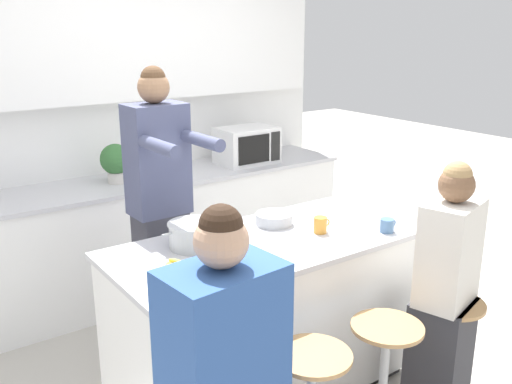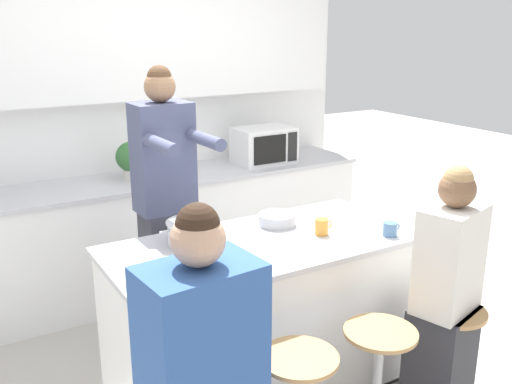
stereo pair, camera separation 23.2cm
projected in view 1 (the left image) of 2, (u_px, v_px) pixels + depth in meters
name	position (u px, v px, depth m)	size (l,w,h in m)	color
wall_back	(118.00, 87.00, 4.25)	(3.62, 0.22, 2.70)	white
back_counter	(144.00, 236.00, 4.33)	(3.36, 0.62, 0.90)	white
kitchen_island	(264.00, 318.00, 3.11)	(1.65, 0.78, 0.91)	black
bar_stool_center_right	(383.00, 384.00, 2.74)	(0.38, 0.38, 0.65)	tan
bar_stool_rightmost	(445.00, 357.00, 2.97)	(0.38, 0.38, 0.65)	tan
person_cooking	(161.00, 220.00, 3.33)	(0.34, 0.58, 1.78)	#383842
person_seated_near	(444.00, 305.00, 2.89)	(0.39, 0.34, 1.38)	#333338
cooking_pot	(193.00, 235.00, 2.89)	(0.34, 0.26, 0.13)	#B7BABC
fruit_bowl	(274.00, 219.00, 3.23)	(0.21, 0.21, 0.06)	#B7BABC
coffee_cup_near	(387.00, 225.00, 3.10)	(0.11, 0.08, 0.08)	#4C7099
coffee_cup_far	(320.00, 225.00, 3.09)	(0.10, 0.07, 0.09)	orange
banana_bunch	(174.00, 264.00, 2.65)	(0.13, 0.10, 0.04)	yellow
microwave	(247.00, 145.00, 4.64)	(0.47, 0.33, 0.29)	white
potted_plant	(116.00, 161.00, 4.06)	(0.22, 0.22, 0.28)	beige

